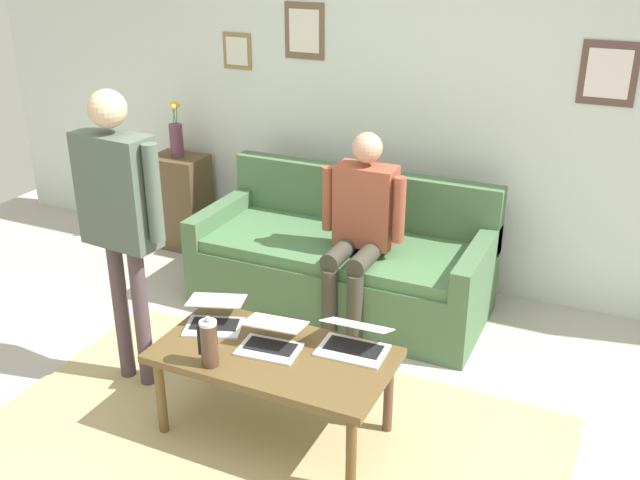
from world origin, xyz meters
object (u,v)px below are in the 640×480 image
Objects in this scene: laptop_center at (354,341)px; person_seated at (361,222)px; laptop_left at (271,340)px; french_press at (209,343)px; side_shelf at (181,202)px; laptop_right at (215,317)px; flower_vase at (176,137)px; person_standing at (119,205)px; coffee_table at (274,361)px; couch at (344,263)px.

laptop_center is 0.27× the size of person_seated.
french_press is at bearing 53.97° from laptop_left.
laptop_right is at bearing 129.52° from side_shelf.
laptop_center is at bearing 110.49° from person_seated.
side_shelf is at bearing 95.30° from flower_vase.
laptop_right is 0.78m from person_standing.
laptop_left is 0.20× the size of person_standing.
laptop_center is at bearing -157.27° from laptop_left.
coffee_table is 2.61m from flower_vase.
person_standing is at bearing -3.14° from laptop_left.
person_standing reaches higher than person_seated.
side_shelf is at bearing -13.54° from couch.
laptop_center is 2.73m from flower_vase.
person_standing is at bearing 116.63° from side_shelf.
laptop_right reaches higher than coffee_table.
person_seated is at bearing 132.19° from couch.
side_shelf is (2.17, -1.62, -0.14)m from laptop_center.
flower_vase is (0.00, -0.00, 0.54)m from side_shelf.
flower_vase is 0.25× the size of person_standing.
french_press is 0.62× the size of flower_vase.
flower_vase is (1.82, -1.81, 0.49)m from coffee_table.
person_standing is (0.73, -0.31, 0.48)m from french_press.
flower_vase is 0.34× the size of person_seated.
laptop_right is (0.18, 1.32, 0.22)m from couch.
person_seated reaches higher than laptop_center.
laptop_left is 0.44× the size of side_shelf.
french_press is at bearing 82.15° from person_seated.
laptop_left is at bearing -49.66° from coffee_table.
laptop_right is 1.18m from person_seated.
flower_vase is (1.59, -2.04, 0.32)m from french_press.
person_standing reaches higher than side_shelf.
couch is 1.52× the size of person_seated.
side_shelf is at bearing -18.76° from person_seated.
french_press is 2.60m from side_shelf.
coffee_table is 0.36m from french_press.
person_standing is (-0.87, 1.73, 0.17)m from flower_vase.
laptop_right is at bearing 129.51° from flower_vase.
couch is at bearing -81.86° from laptop_left.
flower_vase is 1.94m from person_standing.
side_shelf reaches higher than french_press.
laptop_left is at bearing 98.14° from couch.
person_seated is (-0.20, -1.43, 0.13)m from french_press.
person_standing is 1.49m from person_seated.
laptop_left is 0.41m from laptop_center.
laptop_center is (-0.38, -0.16, 0.00)m from laptop_left.
laptop_left is 0.26× the size of person_seated.
laptop_left is (-0.20, 1.40, 0.21)m from couch.
laptop_left is 0.34m from french_press.
french_press is 0.21× the size of person_seated.
person_seated reaches higher than side_shelf.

